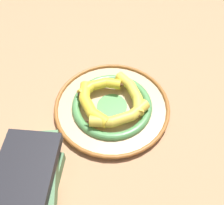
% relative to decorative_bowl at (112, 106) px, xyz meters
% --- Properties ---
extents(ground_plane, '(2.80, 2.80, 0.00)m').
position_rel_decorative_bowl_xyz_m(ground_plane, '(-0.04, 0.01, -0.01)').
color(ground_plane, '#A87A56').
extents(decorative_bowl, '(0.38, 0.38, 0.03)m').
position_rel_decorative_bowl_xyz_m(decorative_bowl, '(0.00, 0.00, 0.00)').
color(decorative_bowl, tan).
rests_on(decorative_bowl, ground_plane).
extents(banana_a, '(0.20, 0.06, 0.03)m').
position_rel_decorative_bowl_xyz_m(banana_a, '(0.01, -0.07, 0.04)').
color(banana_a, yellow).
rests_on(banana_a, decorative_bowl).
extents(banana_b, '(0.06, 0.17, 0.03)m').
position_rel_decorative_bowl_xyz_m(banana_b, '(0.07, 0.02, 0.04)').
color(banana_b, yellow).
rests_on(banana_b, decorative_bowl).
extents(banana_c, '(0.20, 0.08, 0.04)m').
position_rel_decorative_bowl_xyz_m(banana_c, '(0.00, 0.07, 0.04)').
color(banana_c, yellow).
rests_on(banana_c, decorative_bowl).
extents(banana_d, '(0.07, 0.21, 0.03)m').
position_rel_decorative_bowl_xyz_m(banana_d, '(-0.07, -0.00, 0.04)').
color(banana_d, gold).
rests_on(banana_d, decorative_bowl).
extents(book_stack, '(0.26, 0.21, 0.11)m').
position_rel_decorative_bowl_xyz_m(book_stack, '(-0.18, 0.27, 0.04)').
color(book_stack, '#4C754C').
rests_on(book_stack, ground_plane).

